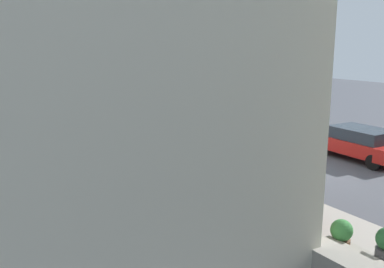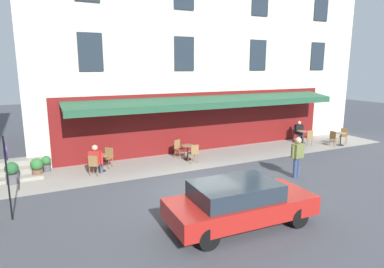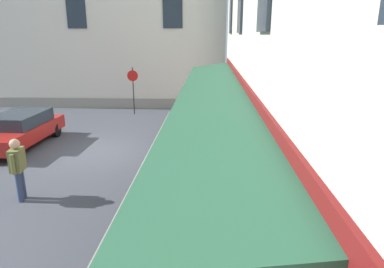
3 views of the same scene
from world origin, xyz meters
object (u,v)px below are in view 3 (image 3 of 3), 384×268
object	(u,v)px
cafe_chair_wicker_under_awning	(185,117)
no_parking_sign	(133,82)
cafe_table_mid_terrace	(196,121)
potted_plant_entrance_right	(198,107)
cafe_chair_wicker_facing_street	(208,147)
parked_car_red	(19,129)
cafe_table_near_entrance	(191,150)
walking_pedestrian_in_olive	(18,165)
seated_patron_in_red	(189,115)
cafe_chair_wicker_kerbside	(206,122)
potted_plant_mid_terrace	(205,110)
cafe_chair_wicker_corner_left	(172,149)
potted_plant_under_sign	(218,113)
potted_plant_entrance_left	(205,103)

from	to	relation	value
cafe_chair_wicker_under_awning	no_parking_sign	world-z (taller)	no_parking_sign
cafe_table_mid_terrace	potted_plant_entrance_right	size ratio (longest dim) A/B	0.86
cafe_chair_wicker_facing_street	cafe_table_mid_terrace	size ratio (longest dim) A/B	1.21
cafe_table_mid_terrace	parked_car_red	size ratio (longest dim) A/B	0.17
cafe_chair_wicker_under_awning	no_parking_sign	distance (m)	4.44
cafe_table_near_entrance	potted_plant_entrance_right	world-z (taller)	potted_plant_entrance_right
cafe_table_near_entrance	walking_pedestrian_in_olive	world-z (taller)	walking_pedestrian_in_olive
cafe_table_near_entrance	seated_patron_in_red	distance (m)	4.49
cafe_chair_wicker_under_awning	seated_patron_in_red	world-z (taller)	seated_patron_in_red
cafe_chair_wicker_kerbside	potted_plant_mid_terrace	world-z (taller)	cafe_chair_wicker_kerbside
cafe_chair_wicker_corner_left	cafe_table_mid_terrace	world-z (taller)	cafe_chair_wicker_corner_left
cafe_chair_wicker_kerbside	potted_plant_under_sign	bearing A→B (deg)	-13.53
cafe_chair_wicker_kerbside	potted_plant_mid_terrace	xyz separation A→B (m)	(2.97, 0.07, -0.11)
seated_patron_in_red	potted_plant_under_sign	xyz separation A→B (m)	(1.91, -1.42, -0.33)
potted_plant_entrance_right	parked_car_red	bearing A→B (deg)	131.24
no_parking_sign	potted_plant_entrance_right	bearing A→B (deg)	-87.95
cafe_chair_wicker_under_awning	seated_patron_in_red	xyz separation A→B (m)	(-0.12, -0.18, 0.16)
walking_pedestrian_in_olive	potted_plant_entrance_left	world-z (taller)	walking_pedestrian_in_olive
cafe_chair_wicker_facing_street	potted_plant_entrance_right	size ratio (longest dim) A/B	1.05
potted_plant_under_sign	potted_plant_entrance_left	size ratio (longest dim) A/B	0.83
no_parking_sign	parked_car_red	bearing A→B (deg)	150.77
cafe_table_near_entrance	cafe_chair_wicker_under_awning	bearing A→B (deg)	6.32
cafe_chair_wicker_corner_left	potted_plant_entrance_right	distance (m)	7.74
cafe_table_mid_terrace	cafe_chair_wicker_kerbside	xyz separation A→B (m)	(-0.44, -0.46, 0.06)
cafe_chair_wicker_corner_left	potted_plant_entrance_left	distance (m)	8.63
seated_patron_in_red	potted_plant_entrance_right	bearing A→B (deg)	-6.04
cafe_chair_wicker_corner_left	cafe_chair_wicker_under_awning	distance (m)	4.63
potted_plant_mid_terrace	potted_plant_under_sign	bearing A→B (deg)	-119.00
walking_pedestrian_in_olive	cafe_chair_wicker_under_awning	bearing A→B (deg)	-27.37
potted_plant_entrance_left	walking_pedestrian_in_olive	bearing A→B (deg)	157.29
cafe_table_mid_terrace	cafe_chair_wicker_kerbside	distance (m)	0.63
cafe_table_near_entrance	walking_pedestrian_in_olive	size ratio (longest dim) A/B	0.44
no_parking_sign	potted_plant_under_sign	bearing A→B (deg)	-103.97
cafe_chair_wicker_corner_left	potted_plant_under_sign	size ratio (longest dim) A/B	1.30
potted_plant_mid_terrace	potted_plant_under_sign	world-z (taller)	potted_plant_mid_terrace
cafe_chair_wicker_kerbside	cafe_chair_wicker_corner_left	bearing A→B (deg)	163.98
cafe_chair_wicker_under_awning	seated_patron_in_red	distance (m)	0.27
walking_pedestrian_in_olive	parked_car_red	world-z (taller)	walking_pedestrian_in_olive
cafe_table_near_entrance	parked_car_red	size ratio (longest dim) A/B	0.17
potted_plant_mid_terrace	potted_plant_entrance_left	bearing A→B (deg)	0.09
walking_pedestrian_in_olive	potted_plant_entrance_left	distance (m)	12.44
cafe_chair_wicker_under_awning	cafe_chair_wicker_facing_street	bearing A→B (deg)	-165.90
seated_patron_in_red	potted_plant_entrance_right	world-z (taller)	seated_patron_in_red
cafe_table_near_entrance	potted_plant_under_sign	bearing A→B (deg)	-9.69
cafe_chair_wicker_facing_street	cafe_chair_wicker_kerbside	world-z (taller)	same
cafe_chair_wicker_facing_street	walking_pedestrian_in_olive	distance (m)	5.93
cafe_chair_wicker_facing_street	cafe_table_near_entrance	bearing A→B (deg)	111.86
cafe_table_near_entrance	potted_plant_entrance_left	distance (m)	8.55
cafe_table_mid_terrace	no_parking_sign	world-z (taller)	no_parking_sign
cafe_chair_wicker_facing_street	cafe_table_mid_terrace	bearing A→B (deg)	8.18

